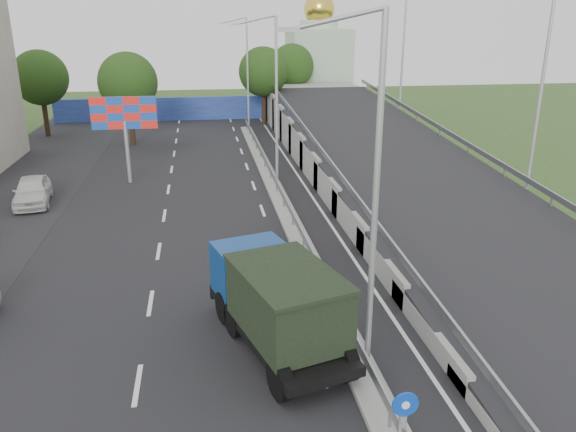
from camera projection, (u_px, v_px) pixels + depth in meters
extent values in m
cube|color=black|center=(231.00, 219.00, 29.66)|extent=(26.00, 90.00, 0.04)
cube|color=gray|center=(277.00, 193.00, 33.79)|extent=(1.00, 44.00, 0.20)
cube|color=gray|center=(472.00, 149.00, 34.85)|extent=(0.10, 50.00, 0.32)
cube|color=gray|center=(323.00, 155.00, 33.46)|extent=(0.10, 50.00, 0.32)
cube|color=gray|center=(277.00, 182.00, 33.58)|extent=(0.08, 44.00, 0.32)
cylinder|color=gray|center=(277.00, 186.00, 33.66)|extent=(0.09, 0.09, 0.60)
cylinder|color=black|center=(402.00, 429.00, 13.23)|extent=(0.20, 0.20, 1.20)
cylinder|color=#0C3FBF|center=(405.00, 404.00, 12.90)|extent=(0.64, 0.05, 0.64)
cylinder|color=white|center=(406.00, 405.00, 12.88)|extent=(0.20, 0.03, 0.20)
cylinder|color=#B2B5B7|center=(375.00, 202.00, 15.37)|extent=(0.18, 0.18, 10.00)
cylinder|color=#B2B5B7|center=(338.00, 18.00, 13.63)|extent=(2.57, 0.12, 0.66)
cube|color=#B2B5B7|center=(289.00, 29.00, 13.54)|extent=(0.50, 0.18, 0.12)
cylinder|color=#B2B5B7|center=(277.00, 103.00, 34.03)|extent=(0.18, 0.18, 10.00)
cylinder|color=#B2B5B7|center=(255.00, 20.00, 32.29)|extent=(2.57, 0.12, 0.66)
cube|color=#B2B5B7|center=(235.00, 24.00, 32.19)|extent=(0.50, 0.18, 0.12)
cylinder|color=#B2B5B7|center=(248.00, 74.00, 52.68)|extent=(0.18, 0.18, 10.00)
cylinder|color=#B2B5B7|center=(233.00, 20.00, 50.95)|extent=(2.57, 0.12, 0.66)
cube|color=#B2B5B7|center=(220.00, 23.00, 50.85)|extent=(0.50, 0.18, 0.12)
cube|color=#2A2A9A|center=(203.00, 108.00, 58.97)|extent=(30.00, 0.50, 2.40)
cube|color=#B2CCAD|center=(318.00, 68.00, 67.39)|extent=(7.00, 7.00, 9.00)
cylinder|color=#B2CCAD|center=(319.00, 24.00, 65.75)|extent=(4.40, 4.40, 1.00)
sphere|color=gold|center=(319.00, 9.00, 65.19)|extent=(3.60, 3.60, 3.60)
cylinder|color=#B2B5B7|center=(128.00, 152.00, 35.59)|extent=(0.24, 0.24, 4.00)
cube|color=red|center=(124.00, 113.00, 34.76)|extent=(4.00, 0.20, 2.00)
cylinder|color=black|center=(131.00, 121.00, 46.63)|extent=(0.44, 0.44, 4.00)
sphere|color=#1C320D|center=(128.00, 82.00, 45.58)|extent=(4.80, 4.80, 4.80)
cylinder|color=black|center=(264.00, 105.00, 55.85)|extent=(0.44, 0.44, 4.00)
sphere|color=#1C320D|center=(263.00, 72.00, 54.80)|extent=(4.80, 4.80, 4.80)
cylinder|color=black|center=(45.00, 114.00, 50.13)|extent=(0.44, 0.44, 4.00)
sphere|color=#1C320D|center=(40.00, 78.00, 49.08)|extent=(4.80, 4.80, 4.80)
cylinder|color=black|center=(292.00, 95.00, 62.97)|extent=(0.44, 0.44, 4.00)
sphere|color=#1C320D|center=(292.00, 66.00, 61.91)|extent=(4.80, 4.80, 4.80)
cylinder|color=black|center=(225.00, 308.00, 19.29)|extent=(0.67, 1.20, 1.14)
cylinder|color=black|center=(280.00, 296.00, 20.12)|extent=(0.67, 1.20, 1.14)
cylinder|color=black|center=(235.00, 320.00, 18.48)|extent=(0.67, 1.20, 1.14)
cylinder|color=black|center=(292.00, 307.00, 19.32)|extent=(0.67, 1.20, 1.14)
cylinder|color=black|center=(280.00, 381.00, 15.37)|extent=(0.67, 1.20, 1.14)
cylinder|color=black|center=(346.00, 362.00, 16.21)|extent=(0.67, 1.20, 1.14)
cube|color=black|center=(279.00, 327.00, 17.78)|extent=(4.10, 6.86, 0.31)
cube|color=navy|center=(250.00, 268.00, 19.53)|extent=(2.76, 2.27, 1.77)
cube|color=black|center=(241.00, 247.00, 20.06)|extent=(1.92, 0.61, 0.73)
cube|color=black|center=(242.00, 286.00, 20.65)|extent=(2.34, 0.82, 0.52)
cube|color=black|center=(287.00, 303.00, 16.87)|extent=(3.50, 4.50, 1.87)
cube|color=black|center=(287.00, 273.00, 16.55)|extent=(3.63, 4.62, 0.12)
imported|color=silver|center=(32.00, 191.00, 31.79)|extent=(2.57, 4.86, 1.57)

